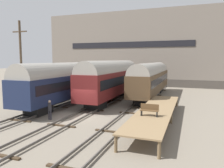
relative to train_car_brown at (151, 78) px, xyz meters
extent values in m
plane|color=slate|center=(-4.39, -13.34, -2.83)|extent=(200.00, 200.00, 0.00)
cube|color=#4C4742|center=(-9.50, -13.34, -2.65)|extent=(0.08, 60.00, 0.16)
cube|color=#4C4742|center=(-8.06, -13.34, -2.65)|extent=(0.08, 60.00, 0.16)
cube|color=#3D2D1E|center=(-8.78, -16.34, -2.78)|extent=(2.60, 0.24, 0.10)
cube|color=#3D2D1E|center=(-8.78, -10.34, -2.78)|extent=(2.60, 0.24, 0.10)
cube|color=#3D2D1E|center=(-8.78, -4.34, -2.78)|extent=(2.60, 0.24, 0.10)
cube|color=#3D2D1E|center=(-8.78, 1.66, -2.78)|extent=(2.60, 0.24, 0.10)
cube|color=#3D2D1E|center=(-8.78, 7.66, -2.78)|extent=(2.60, 0.24, 0.10)
cube|color=#3D2D1E|center=(-8.78, 13.66, -2.78)|extent=(2.60, 0.24, 0.10)
cube|color=#4C4742|center=(-5.11, -13.34, -2.65)|extent=(0.08, 60.00, 0.16)
cube|color=#4C4742|center=(-3.67, -13.34, -2.65)|extent=(0.08, 60.00, 0.16)
cube|color=#3D2D1E|center=(-4.39, -22.34, -2.78)|extent=(2.60, 0.24, 0.10)
cube|color=#3D2D1E|center=(-4.39, -16.34, -2.78)|extent=(2.60, 0.24, 0.10)
cube|color=#3D2D1E|center=(-4.39, -10.34, -2.78)|extent=(2.60, 0.24, 0.10)
cube|color=#3D2D1E|center=(-4.39, -4.34, -2.78)|extent=(2.60, 0.24, 0.10)
cube|color=#3D2D1E|center=(-4.39, 1.66, -2.78)|extent=(2.60, 0.24, 0.10)
cube|color=#3D2D1E|center=(-4.39, 7.66, -2.78)|extent=(2.60, 0.24, 0.10)
cube|color=#3D2D1E|center=(-4.39, 13.66, -2.78)|extent=(2.60, 0.24, 0.10)
cube|color=#4C4742|center=(-0.72, -13.34, -2.65)|extent=(0.08, 60.00, 0.16)
cube|color=#4C4742|center=(0.72, -13.34, -2.65)|extent=(0.08, 60.00, 0.16)
cube|color=#3D2D1E|center=(0.00, -16.34, -2.78)|extent=(2.60, 0.24, 0.10)
cube|color=#3D2D1E|center=(0.00, -10.34, -2.78)|extent=(2.60, 0.24, 0.10)
cube|color=#3D2D1E|center=(0.00, -4.34, -2.78)|extent=(2.60, 0.24, 0.10)
cube|color=#3D2D1E|center=(0.00, 1.66, -2.78)|extent=(2.60, 0.24, 0.10)
cube|color=#3D2D1E|center=(0.00, 7.66, -2.78)|extent=(2.60, 0.24, 0.10)
cube|color=#3D2D1E|center=(0.00, 13.66, -2.78)|extent=(2.60, 0.24, 0.10)
cube|color=black|center=(0.00, 5.51, -2.33)|extent=(1.80, 2.40, 1.00)
cube|color=black|center=(0.00, -5.51, -2.33)|extent=(1.80, 2.40, 1.00)
cube|color=#4C3823|center=(0.00, 0.00, -0.52)|extent=(2.85, 16.94, 2.61)
cube|color=black|center=(0.00, 0.00, -0.21)|extent=(2.89, 15.59, 0.94)
cylinder|color=gray|center=(0.00, 0.00, 0.78)|extent=(2.70, 16.60, 2.70)
cube|color=black|center=(-8.78, -3.10, -2.33)|extent=(1.80, 2.40, 1.00)
cube|color=black|center=(-8.78, -13.67, -2.33)|extent=(1.80, 2.40, 1.00)
cube|color=#192342|center=(-8.78, -8.38, -0.52)|extent=(3.07, 16.27, 2.61)
cube|color=black|center=(-8.78, -8.38, -0.21)|extent=(3.11, 14.97, 0.94)
cylinder|color=gray|center=(-8.78, -8.38, 0.79)|extent=(2.92, 15.94, 2.92)
cube|color=black|center=(-4.39, 0.75, -2.33)|extent=(1.80, 2.40, 1.00)
cube|color=black|center=(-4.39, -9.52, -2.33)|extent=(1.80, 2.40, 1.00)
cube|color=#5B1919|center=(-4.39, -4.38, -0.38)|extent=(2.95, 15.81, 2.90)
cube|color=black|center=(-4.39, -4.38, -0.03)|extent=(2.99, 14.55, 1.04)
cylinder|color=gray|center=(-4.39, -4.38, 1.07)|extent=(2.80, 15.50, 2.80)
cube|color=#8C704C|center=(2.72, -12.42, -1.76)|extent=(2.81, 14.61, 0.10)
cylinder|color=brown|center=(1.47, -19.57, -2.32)|extent=(0.20, 0.20, 1.02)
cylinder|color=brown|center=(3.98, -19.57, -2.32)|extent=(0.20, 0.20, 1.02)
cylinder|color=brown|center=(1.47, -5.26, -2.32)|extent=(0.20, 0.20, 1.02)
cylinder|color=brown|center=(3.98, -5.26, -2.32)|extent=(0.20, 0.20, 1.02)
cylinder|color=brown|center=(1.47, -12.42, -2.32)|extent=(0.20, 0.20, 1.02)
cylinder|color=brown|center=(3.98, -12.42, -2.32)|extent=(0.20, 0.20, 1.02)
cube|color=brown|center=(2.55, -14.90, -1.28)|extent=(1.40, 0.40, 0.06)
cube|color=brown|center=(2.55, -14.73, -1.02)|extent=(1.40, 0.06, 0.45)
cube|color=black|center=(1.95, -14.90, -1.51)|extent=(0.06, 0.40, 0.40)
cube|color=black|center=(3.14, -14.90, -1.51)|extent=(0.06, 0.40, 0.40)
cylinder|color=#282833|center=(-6.50, -15.06, -2.40)|extent=(0.12, 0.12, 0.86)
cylinder|color=#282833|center=(-6.30, -15.06, -2.40)|extent=(0.12, 0.12, 0.86)
cylinder|color=#232328|center=(-6.40, -15.06, -1.61)|extent=(0.32, 0.32, 0.71)
sphere|color=tan|center=(-6.40, -15.06, -1.14)|extent=(0.23, 0.23, 0.23)
cylinder|color=#473828|center=(-11.61, -12.67, 1.91)|extent=(0.24, 0.24, 9.47)
cube|color=#473828|center=(-11.61, -12.67, 5.50)|extent=(1.80, 0.12, 0.12)
cube|color=#46403A|center=(-7.14, 18.77, -2.05)|extent=(37.29, 11.84, 1.54)
cube|color=slate|center=(-7.14, 18.77, 5.65)|extent=(37.29, 11.84, 13.87)
cube|color=black|center=(-7.14, 12.80, 5.65)|extent=(26.10, 0.10, 1.20)
camera|label=1|loc=(5.50, -31.20, 2.59)|focal=35.00mm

